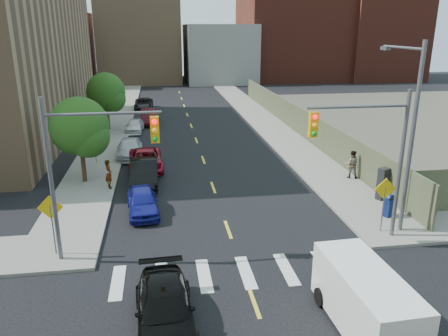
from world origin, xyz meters
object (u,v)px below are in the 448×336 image
object	(u,v)px
parked_car_black	(145,173)
parked_car_white	(135,126)
parked_car_silver	(130,148)
cargo_van	(363,297)
black_sedan	(165,309)
mailbox	(389,206)
pedestrian_east	(352,164)
parked_car_blue	(143,202)
payphone	(383,184)
parked_car_maroon	(149,116)
parked_car_grey	(144,104)
pedestrian_west	(109,174)
parked_car_red	(146,160)

from	to	relation	value
parked_car_black	parked_car_white	distance (m)	14.84
parked_car_silver	cargo_van	size ratio (longest dim) A/B	0.98
black_sedan	parked_car_silver	bearing A→B (deg)	94.03
cargo_van	mailbox	world-z (taller)	cargo_van
black_sedan	pedestrian_east	size ratio (longest dim) A/B	2.59
parked_car_blue	payphone	xyz separation A→B (m)	(13.40, -0.35, 0.41)
parked_car_maroon	parked_car_black	bearing A→B (deg)	-90.88
parked_car_silver	black_sedan	distance (m)	20.75
parked_car_silver	black_sedan	size ratio (longest dim) A/B	0.97
parked_car_white	parked_car_maroon	xyz separation A→B (m)	(1.30, 3.76, 0.12)
parked_car_blue	pedestrian_east	world-z (taller)	pedestrian_east
parked_car_white	parked_car_maroon	distance (m)	3.98
mailbox	pedestrian_east	xyz separation A→B (m)	(0.65, 6.08, 0.32)
parked_car_maroon	cargo_van	distance (m)	34.35
parked_car_grey	mailbox	distance (m)	36.66
pedestrian_west	pedestrian_east	distance (m)	15.37
parked_car_blue	parked_car_maroon	xyz separation A→B (m)	(0.00, 23.03, 0.10)
parked_car_white	parked_car_grey	world-z (taller)	parked_car_grey
payphone	parked_car_red	bearing A→B (deg)	124.53
payphone	pedestrian_east	xyz separation A→B (m)	(-0.14, 3.82, -0.01)
black_sedan	pedestrian_east	bearing A→B (deg)	44.48
parked_car_blue	parked_car_white	size ratio (longest dim) A/B	1.03
parked_car_white	mailbox	xyz separation A→B (m)	(13.92, -21.88, 0.10)
pedestrian_west	black_sedan	bearing A→B (deg)	171.86
black_sedan	mailbox	bearing A→B (deg)	28.70
payphone	black_sedan	bearing A→B (deg)	-167.95
parked_car_blue	parked_car_black	world-z (taller)	parked_car_black
parked_car_black	parked_car_grey	size ratio (longest dim) A/B	0.99
parked_car_black	cargo_van	xyz separation A→B (m)	(7.42, -15.00, 0.33)
pedestrian_west	pedestrian_east	size ratio (longest dim) A/B	0.98
parked_car_white	payphone	xyz separation A→B (m)	(14.70, -19.63, 0.43)
pedestrian_west	pedestrian_east	bearing A→B (deg)	-112.39
cargo_van	parked_car_white	bearing A→B (deg)	104.11
parked_car_red	pedestrian_east	bearing A→B (deg)	-20.32
parked_car_white	pedestrian_east	xyz separation A→B (m)	(14.56, -15.81, 0.42)
parked_car_white	mailbox	distance (m)	25.93
black_sedan	parked_car_grey	bearing A→B (deg)	90.13
parked_car_red	parked_car_white	world-z (taller)	parked_car_red
parked_car_red	payphone	xyz separation A→B (m)	(13.40, -7.99, 0.39)
parked_car_blue	parked_car_red	world-z (taller)	parked_car_red
black_sedan	pedestrian_west	world-z (taller)	pedestrian_west
parked_car_black	parked_car_silver	xyz separation A→B (m)	(-1.30, 6.53, -0.12)
parked_car_maroon	black_sedan	bearing A→B (deg)	-89.12
parked_car_red	parked_car_grey	world-z (taller)	parked_car_red
parked_car_silver	pedestrian_east	bearing A→B (deg)	-27.54
payphone	pedestrian_west	size ratio (longest dim) A/B	1.04
cargo_van	pedestrian_east	world-z (taller)	cargo_van
parked_car_maroon	payphone	xyz separation A→B (m)	(13.40, -23.39, 0.32)
cargo_van	mailbox	xyz separation A→B (m)	(5.20, 7.90, -0.37)
pedestrian_east	parked_car_white	bearing A→B (deg)	-22.79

